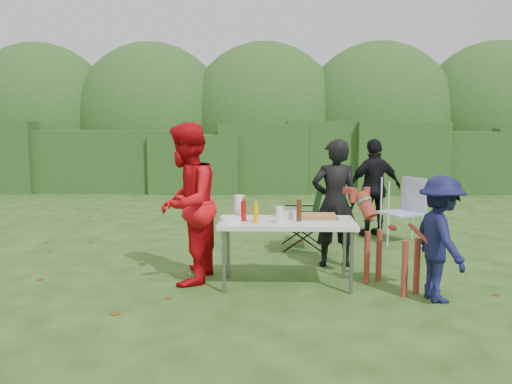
{
  "coord_description": "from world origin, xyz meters",
  "views": [
    {
      "loc": [
        0.22,
        -5.78,
        1.87
      ],
      "look_at": [
        0.04,
        0.55,
        1.0
      ],
      "focal_mm": 38.0,
      "sensor_mm": 36.0,
      "label": 1
    }
  ],
  "objects_px": {
    "person_black_puffy": "(374,188)",
    "lawn_chair": "(401,210)",
    "camping_chair": "(302,217)",
    "beer_bottle": "(299,210)",
    "person_cook": "(335,203)",
    "paper_towel_roll": "(239,207)",
    "mustard_bottle": "(256,214)",
    "folding_table": "(287,225)",
    "child": "(440,239)",
    "person_red_jacket": "(187,204)",
    "ketchup_bottle": "(244,211)",
    "dog": "(392,242)"
  },
  "relations": [
    {
      "from": "camping_chair",
      "to": "paper_towel_roll",
      "type": "xyz_separation_m",
      "value": [
        -0.8,
        -1.6,
        0.4
      ]
    },
    {
      "from": "child",
      "to": "paper_towel_roll",
      "type": "xyz_separation_m",
      "value": [
        -2.09,
        0.59,
        0.22
      ]
    },
    {
      "from": "person_black_puffy",
      "to": "paper_towel_roll",
      "type": "height_order",
      "value": "person_black_puffy"
    },
    {
      "from": "person_red_jacket",
      "to": "mustard_bottle",
      "type": "distance_m",
      "value": 0.83
    },
    {
      "from": "beer_bottle",
      "to": "person_cook",
      "type": "bearing_deg",
      "value": 60.47
    },
    {
      "from": "mustard_bottle",
      "to": "beer_bottle",
      "type": "distance_m",
      "value": 0.49
    },
    {
      "from": "person_cook",
      "to": "paper_towel_roll",
      "type": "relative_size",
      "value": 6.21
    },
    {
      "from": "folding_table",
      "to": "ketchup_bottle",
      "type": "relative_size",
      "value": 6.82
    },
    {
      "from": "child",
      "to": "camping_chair",
      "type": "height_order",
      "value": "child"
    },
    {
      "from": "beer_bottle",
      "to": "folding_table",
      "type": "bearing_deg",
      "value": 167.79
    },
    {
      "from": "person_cook",
      "to": "ketchup_bottle",
      "type": "xyz_separation_m",
      "value": [
        -1.1,
        -0.86,
        0.04
      ]
    },
    {
      "from": "child",
      "to": "camping_chair",
      "type": "bearing_deg",
      "value": 20.48
    },
    {
      "from": "folding_table",
      "to": "paper_towel_roll",
      "type": "xyz_separation_m",
      "value": [
        -0.54,
        0.14,
        0.18
      ]
    },
    {
      "from": "person_red_jacket",
      "to": "lawn_chair",
      "type": "xyz_separation_m",
      "value": [
        2.9,
        2.07,
        -0.42
      ]
    },
    {
      "from": "mustard_bottle",
      "to": "person_cook",
      "type": "bearing_deg",
      "value": 45.61
    },
    {
      "from": "folding_table",
      "to": "camping_chair",
      "type": "bearing_deg",
      "value": 81.27
    },
    {
      "from": "folding_table",
      "to": "beer_bottle",
      "type": "xyz_separation_m",
      "value": [
        0.13,
        -0.03,
        0.17
      ]
    },
    {
      "from": "lawn_chair",
      "to": "ketchup_bottle",
      "type": "relative_size",
      "value": 4.49
    },
    {
      "from": "dog",
      "to": "paper_towel_roll",
      "type": "relative_size",
      "value": 4.21
    },
    {
      "from": "child",
      "to": "ketchup_bottle",
      "type": "distance_m",
      "value": 2.09
    },
    {
      "from": "folding_table",
      "to": "beer_bottle",
      "type": "distance_m",
      "value": 0.22
    },
    {
      "from": "lawn_chair",
      "to": "mustard_bottle",
      "type": "height_order",
      "value": "lawn_chair"
    },
    {
      "from": "beer_bottle",
      "to": "paper_towel_roll",
      "type": "height_order",
      "value": "paper_towel_roll"
    },
    {
      "from": "person_cook",
      "to": "beer_bottle",
      "type": "distance_m",
      "value": 1.0
    },
    {
      "from": "beer_bottle",
      "to": "ketchup_bottle",
      "type": "bearing_deg",
      "value": 179.73
    },
    {
      "from": "folding_table",
      "to": "paper_towel_roll",
      "type": "bearing_deg",
      "value": 165.21
    },
    {
      "from": "folding_table",
      "to": "person_cook",
      "type": "xyz_separation_m",
      "value": [
        0.62,
        0.84,
        0.12
      ]
    },
    {
      "from": "folding_table",
      "to": "lawn_chair",
      "type": "xyz_separation_m",
      "value": [
        1.77,
        2.17,
        -0.19
      ]
    },
    {
      "from": "camping_chair",
      "to": "lawn_chair",
      "type": "xyz_separation_m",
      "value": [
        1.51,
        0.43,
        0.03
      ]
    },
    {
      "from": "person_black_puffy",
      "to": "ketchup_bottle",
      "type": "height_order",
      "value": "person_black_puffy"
    },
    {
      "from": "folding_table",
      "to": "mustard_bottle",
      "type": "xyz_separation_m",
      "value": [
        -0.34,
        -0.14,
        0.15
      ]
    },
    {
      "from": "dog",
      "to": "beer_bottle",
      "type": "relative_size",
      "value": 4.56
    },
    {
      "from": "person_black_puffy",
      "to": "lawn_chair",
      "type": "relative_size",
      "value": 1.57
    },
    {
      "from": "ketchup_bottle",
      "to": "person_black_puffy",
      "type": "bearing_deg",
      "value": 53.86
    },
    {
      "from": "beer_bottle",
      "to": "paper_towel_roll",
      "type": "relative_size",
      "value": 0.92
    },
    {
      "from": "dog",
      "to": "lawn_chair",
      "type": "distance_m",
      "value": 2.33
    },
    {
      "from": "mustard_bottle",
      "to": "paper_towel_roll",
      "type": "xyz_separation_m",
      "value": [
        -0.2,
        0.29,
        0.03
      ]
    },
    {
      "from": "person_cook",
      "to": "beer_bottle",
      "type": "relative_size",
      "value": 6.72
    },
    {
      "from": "lawn_chair",
      "to": "paper_towel_roll",
      "type": "distance_m",
      "value": 3.1
    },
    {
      "from": "person_black_puffy",
      "to": "beer_bottle",
      "type": "bearing_deg",
      "value": 45.44
    },
    {
      "from": "folding_table",
      "to": "child",
      "type": "bearing_deg",
      "value": -16.28
    },
    {
      "from": "camping_chair",
      "to": "ketchup_bottle",
      "type": "relative_size",
      "value": 4.23
    },
    {
      "from": "person_red_jacket",
      "to": "camping_chair",
      "type": "distance_m",
      "value": 2.2
    },
    {
      "from": "paper_towel_roll",
      "to": "lawn_chair",
      "type": "bearing_deg",
      "value": 41.26
    },
    {
      "from": "dog",
      "to": "paper_towel_roll",
      "type": "bearing_deg",
      "value": 47.3
    },
    {
      "from": "folding_table",
      "to": "person_black_puffy",
      "type": "distance_m",
      "value": 2.99
    },
    {
      "from": "folding_table",
      "to": "child",
      "type": "xyz_separation_m",
      "value": [
        1.55,
        -0.45,
        -0.04
      ]
    },
    {
      "from": "person_black_puffy",
      "to": "beer_bottle",
      "type": "xyz_separation_m",
      "value": [
        -1.32,
        -2.64,
        0.09
      ]
    },
    {
      "from": "person_cook",
      "to": "camping_chair",
      "type": "bearing_deg",
      "value": -75.11
    },
    {
      "from": "person_red_jacket",
      "to": "lawn_chair",
      "type": "bearing_deg",
      "value": 132.59
    }
  ]
}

